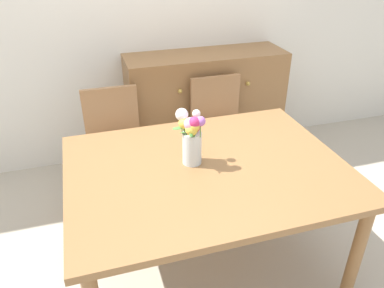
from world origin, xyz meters
name	(u,v)px	position (x,y,z in m)	size (l,w,h in m)	color
ground_plane	(205,263)	(0.00, 0.00, 0.00)	(12.00, 12.00, 0.00)	#B7AD99
back_wall	(146,2)	(0.00, 1.60, 1.40)	(7.00, 0.10, 2.80)	silver
dining_table	(207,178)	(0.00, 0.00, 0.68)	(1.55, 1.18, 0.76)	olive
chair_left	(115,139)	(-0.43, 0.93, 0.52)	(0.42, 0.42, 0.90)	#9E7047
chair_right	(219,124)	(0.43, 0.93, 0.52)	(0.42, 0.42, 0.90)	#9E7047
dresser	(205,107)	(0.44, 1.33, 0.50)	(1.40, 0.47, 1.00)	olive
flower_vase	(191,135)	(-0.08, 0.06, 0.94)	(0.17, 0.17, 0.32)	silver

